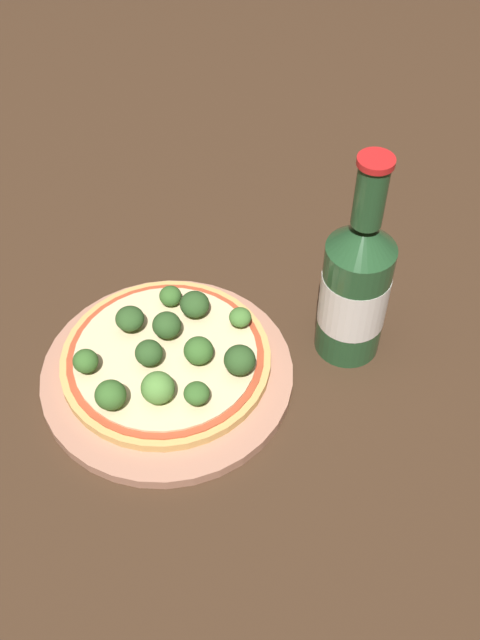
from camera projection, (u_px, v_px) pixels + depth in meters
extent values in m
plane|color=#3D2819|center=(163.00, 357.00, 0.78)|extent=(3.00, 3.00, 0.00)
cylinder|color=tan|center=(168.00, 374.00, 0.76)|extent=(0.25, 0.25, 0.01)
cylinder|color=tan|center=(166.00, 359.00, 0.76)|extent=(0.21, 0.21, 0.01)
cylinder|color=#B74728|center=(166.00, 356.00, 0.75)|extent=(0.20, 0.20, 0.00)
cylinder|color=beige|center=(166.00, 355.00, 0.75)|extent=(0.18, 0.18, 0.00)
cylinder|color=#7A9E5B|center=(159.00, 396.00, 0.71)|extent=(0.01, 0.01, 0.01)
ellipsoid|color=#568E3D|center=(158.00, 388.00, 0.70)|extent=(0.03, 0.03, 0.03)
cylinder|color=#7A9E5B|center=(131.00, 326.00, 0.77)|extent=(0.01, 0.01, 0.01)
ellipsoid|color=#2D5123|center=(130.00, 319.00, 0.76)|extent=(0.03, 0.03, 0.02)
cylinder|color=#7A9E5B|center=(199.00, 358.00, 0.74)|extent=(0.01, 0.01, 0.01)
ellipsoid|color=#386628|center=(199.00, 351.00, 0.73)|extent=(0.03, 0.03, 0.03)
cylinder|color=#7A9E5B|center=(150.00, 360.00, 0.74)|extent=(0.01, 0.01, 0.01)
ellipsoid|color=#2D5123|center=(149.00, 353.00, 0.73)|extent=(0.03, 0.03, 0.02)
cylinder|color=#7A9E5B|center=(196.00, 312.00, 0.78)|extent=(0.01, 0.01, 0.01)
ellipsoid|color=#2D5123|center=(196.00, 305.00, 0.77)|extent=(0.03, 0.03, 0.02)
cylinder|color=#7A9E5B|center=(87.00, 368.00, 0.73)|extent=(0.01, 0.01, 0.01)
ellipsoid|color=#386628|center=(86.00, 361.00, 0.72)|extent=(0.02, 0.02, 0.02)
cylinder|color=#7A9E5B|center=(197.00, 400.00, 0.71)|extent=(0.01, 0.01, 0.01)
ellipsoid|color=#386628|center=(197.00, 393.00, 0.70)|extent=(0.02, 0.02, 0.02)
cylinder|color=#7A9E5B|center=(165.00, 331.00, 0.76)|extent=(0.01, 0.01, 0.01)
ellipsoid|color=#2D5123|center=(164.00, 323.00, 0.75)|extent=(0.03, 0.03, 0.03)
cylinder|color=#7A9E5B|center=(240.00, 323.00, 0.77)|extent=(0.01, 0.01, 0.01)
ellipsoid|color=#477A33|center=(240.00, 317.00, 0.76)|extent=(0.02, 0.02, 0.02)
cylinder|color=#7A9E5B|center=(240.00, 368.00, 0.73)|extent=(0.01, 0.01, 0.01)
ellipsoid|color=#2D5123|center=(240.00, 360.00, 0.72)|extent=(0.03, 0.03, 0.03)
cylinder|color=#7A9E5B|center=(112.00, 403.00, 0.70)|extent=(0.01, 0.01, 0.01)
ellipsoid|color=#386628|center=(110.00, 395.00, 0.69)|extent=(0.03, 0.03, 0.03)
cylinder|color=#7A9E5B|center=(171.00, 301.00, 0.79)|extent=(0.01, 0.01, 0.01)
ellipsoid|color=#386628|center=(170.00, 296.00, 0.79)|extent=(0.02, 0.02, 0.02)
cylinder|color=#234C28|center=(353.00, 299.00, 0.74)|extent=(0.07, 0.07, 0.14)
cylinder|color=silver|center=(354.00, 297.00, 0.74)|extent=(0.07, 0.07, 0.06)
cone|color=#234C28|center=(364.00, 236.00, 0.68)|extent=(0.07, 0.07, 0.03)
cylinder|color=#234C28|center=(371.00, 195.00, 0.64)|extent=(0.03, 0.03, 0.06)
cylinder|color=red|center=(376.00, 161.00, 0.62)|extent=(0.03, 0.03, 0.01)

